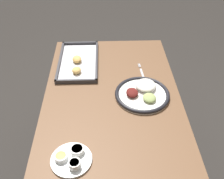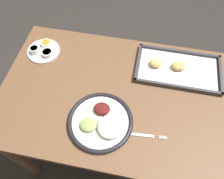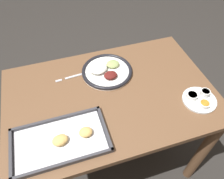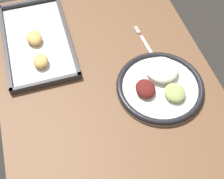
{
  "view_description": "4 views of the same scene",
  "coord_description": "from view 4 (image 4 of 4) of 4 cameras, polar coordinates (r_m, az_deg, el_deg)",
  "views": [
    {
      "loc": [
        -1.03,
        0.04,
        1.63
      ],
      "look_at": [
        -0.01,
        0.0,
        0.77
      ],
      "focal_mm": 42.0,
      "sensor_mm": 36.0,
      "label": 1
    },
    {
      "loc": [
        0.09,
        -0.51,
        1.61
      ],
      "look_at": [
        -0.01,
        0.0,
        0.77
      ],
      "focal_mm": 35.0,
      "sensor_mm": 36.0,
      "label": 2
    },
    {
      "loc": [
        0.21,
        0.69,
        1.59
      ],
      "look_at": [
        -0.01,
        0.0,
        0.77
      ],
      "focal_mm": 35.0,
      "sensor_mm": 36.0,
      "label": 3
    },
    {
      "loc": [
        -0.53,
        0.16,
        1.56
      ],
      "look_at": [
        -0.01,
        0.0,
        0.77
      ],
      "focal_mm": 50.0,
      "sensor_mm": 36.0,
      "label": 4
    }
  ],
  "objects": [
    {
      "name": "baking_tray",
      "position": [
        1.15,
        -13.58,
        8.51
      ],
      "size": [
        0.41,
        0.23,
        0.04
      ],
      "color": "#333338",
      "rests_on": "dining_table"
    },
    {
      "name": "dinner_plate",
      "position": [
        1.01,
        8.82,
        0.87
      ],
      "size": [
        0.28,
        0.28,
        0.05
      ],
      "color": "white",
      "rests_on": "dining_table"
    },
    {
      "name": "fork",
      "position": [
        1.12,
        6.7,
        7.44
      ],
      "size": [
        0.21,
        0.03,
        0.0
      ],
      "rotation": [
        0.0,
        0.0,
        0.08
      ],
      "color": "#B2B2B7",
      "rests_on": "dining_table"
    },
    {
      "name": "ground_plane",
      "position": [
        1.66,
        -0.09,
        -14.83
      ],
      "size": [
        8.0,
        8.0,
        0.0
      ],
      "primitive_type": "plane",
      "color": "#282623"
    },
    {
      "name": "dining_table",
      "position": [
        1.11,
        -0.13,
        -4.3
      ],
      "size": [
        1.07,
        0.7,
        0.74
      ],
      "color": "brown",
      "rests_on": "ground_plane"
    }
  ]
}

